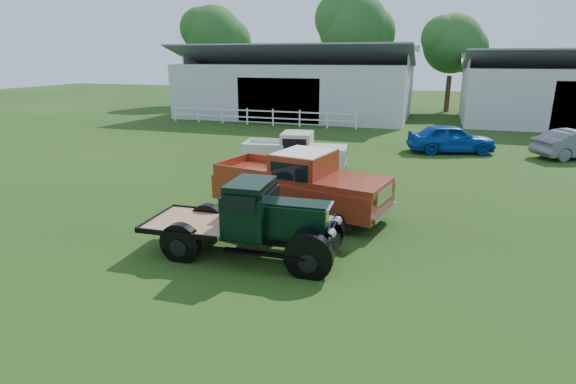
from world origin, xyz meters
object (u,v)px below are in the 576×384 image
(red_pickup, at_px, (301,183))
(white_pickup, at_px, (295,153))
(vintage_flatbed, at_px, (248,219))
(misc_car_blue, at_px, (451,138))

(red_pickup, bearing_deg, white_pickup, 120.99)
(vintage_flatbed, distance_m, misc_car_blue, 15.70)
(vintage_flatbed, bearing_deg, misc_car_blue, 68.72)
(red_pickup, relative_size, white_pickup, 1.23)
(white_pickup, xyz_separation_m, misc_car_blue, (6.46, 6.34, -0.10))
(vintage_flatbed, height_order, red_pickup, red_pickup)
(misc_car_blue, bearing_deg, red_pickup, 141.90)
(red_pickup, xyz_separation_m, misc_car_blue, (4.70, 11.51, -0.28))
(red_pickup, bearing_deg, vintage_flatbed, -84.14)
(vintage_flatbed, height_order, white_pickup, vintage_flatbed)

